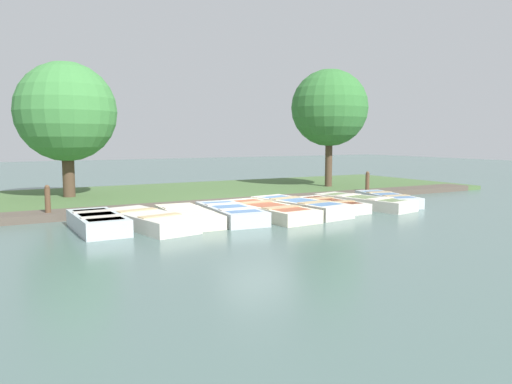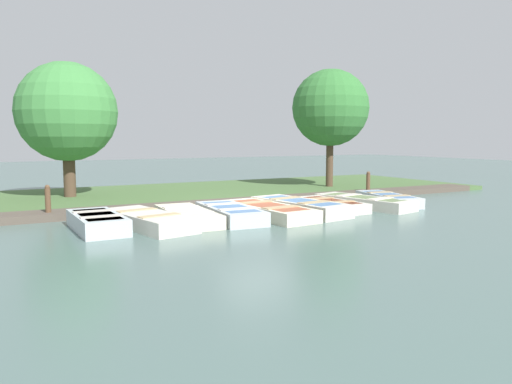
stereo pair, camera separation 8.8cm
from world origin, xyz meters
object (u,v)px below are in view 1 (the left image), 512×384
Objects in this scene: rowboat_7 at (363,202)px; rowboat_0 at (98,222)px; park_tree_left at (329,108)px; rowboat_4 at (268,211)px; mooring_post_near at (48,202)px; rowboat_6 at (330,205)px; rowboat_8 at (387,199)px; mooring_post_far at (367,184)px; rowboat_3 at (230,213)px; park_tree_far_left at (66,112)px; rowboat_1 at (148,220)px; rowboat_2 at (188,216)px; rowboat_5 at (300,206)px.

rowboat_0 is at bearing -101.16° from rowboat_7.
park_tree_left reaches higher than rowboat_7.
rowboat_4 is 3.85m from rowboat_7.
rowboat_6 is at bearing 75.17° from mooring_post_near.
mooring_post_near reaches higher than rowboat_8.
rowboat_4 is 6.52m from mooring_post_far.
park_tree_left is at bearing 143.51° from rowboat_7.
rowboat_6 is at bearing -58.11° from mooring_post_far.
rowboat_3 is 7.98m from park_tree_far_left.
rowboat_1 reaches higher than rowboat_8.
rowboat_7 is at bearing 97.06° from rowboat_3.
rowboat_2 is 0.85× the size of rowboat_5.
rowboat_2 is 0.98× the size of rowboat_8.
rowboat_1 is at bearing -84.83° from rowboat_3.
rowboat_8 is at bearing 94.82° from rowboat_2.
mooring_post_far is 11.63m from park_tree_far_left.
rowboat_3 is at bearing -96.49° from rowboat_4.
rowboat_3 reaches higher than rowboat_7.
rowboat_1 is 3.30m from mooring_post_near.
rowboat_8 is 5.96m from park_tree_left.
rowboat_4 reaches higher than rowboat_6.
mooring_post_far is (-2.06, 0.90, 0.32)m from rowboat_8.
mooring_post_far is at bearing 93.09° from rowboat_1.
rowboat_5 reaches higher than rowboat_1.
rowboat_4 is 8.58m from park_tree_far_left.
rowboat_5 is 9.16m from park_tree_far_left.
rowboat_4 is 1.24m from rowboat_5.
rowboat_8 is 0.58× the size of park_tree_left.
rowboat_4 is 3.58× the size of mooring_post_near.
park_tree_left is (-5.22, 6.16, 3.41)m from rowboat_4.
rowboat_1 is 11.56m from park_tree_left.
rowboat_6 is 2.60m from rowboat_8.
rowboat_1 is at bearing -75.37° from mooring_post_far.
rowboat_4 is at bearing -49.73° from park_tree_left.
rowboat_5 is 5.33m from mooring_post_far.
rowboat_2 is 6.25m from rowboat_7.
park_tree_left is (-5.06, 4.93, 3.39)m from rowboat_5.
rowboat_5 reaches higher than rowboat_7.
mooring_post_far reaches higher than rowboat_8.
rowboat_4 is 8.77m from park_tree_left.
rowboat_5 is at bearing -73.76° from rowboat_8.
rowboat_1 is at bearing -75.86° from rowboat_2.
rowboat_1 is 1.19m from rowboat_2.
rowboat_1 reaches higher than rowboat_7.
park_tree_left is at bearing 123.40° from rowboat_2.
rowboat_3 is at bearing 83.45° from rowboat_2.
rowboat_4 is at bearing -98.02° from rowboat_7.
rowboat_6 is at bearing 92.09° from rowboat_4.
park_tree_left is at bearing 102.89° from mooring_post_near.
mooring_post_near is 0.19× the size of park_tree_left.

